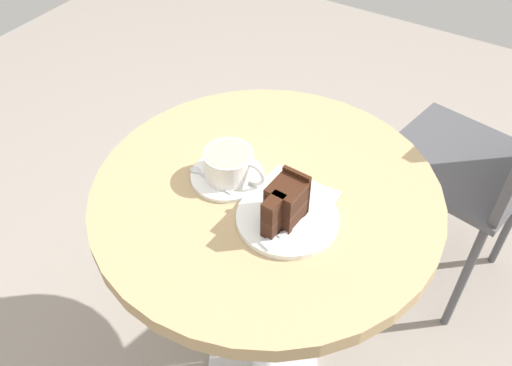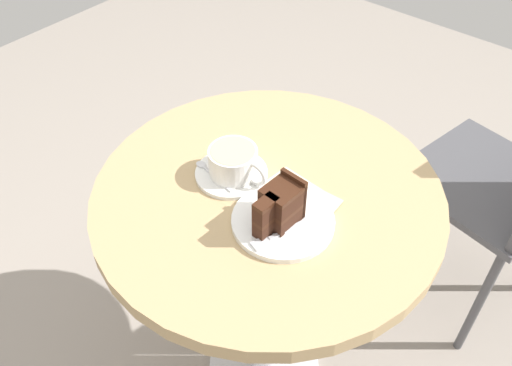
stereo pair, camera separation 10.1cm
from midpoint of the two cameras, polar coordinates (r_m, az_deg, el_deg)
The scene contains 9 objects.
cafe_table at distance 1.15m, azimuth -1.53°, elevation -5.24°, with size 0.69×0.69×0.71m.
saucer at distance 1.09m, azimuth -5.75°, elevation 0.63°, with size 0.15×0.15×0.01m.
coffee_cup at distance 1.06m, azimuth -5.52°, elevation 1.89°, with size 0.13×0.10×0.06m.
teaspoon at distance 1.08m, azimuth -8.03°, elevation 0.54°, with size 0.11×0.03×0.00m.
cake_plate at distance 1.00m, azimuth 0.43°, elevation -3.84°, with size 0.19×0.19×0.01m.
cake_slice at distance 0.96m, azimuth 0.04°, elevation -2.29°, with size 0.06×0.10×0.09m.
fork at distance 0.96m, azimuth 0.08°, elevation -5.40°, with size 0.05×0.13×0.00m.
napkin at distance 1.03m, azimuth 1.01°, elevation -2.08°, with size 0.16×0.15×0.00m.
cafe_chair at distance 1.51m, azimuth 22.88°, elevation 3.47°, with size 0.44×0.44×0.96m.
Camera 1 is at (0.38, -0.65, 1.46)m, focal length 38.00 mm.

